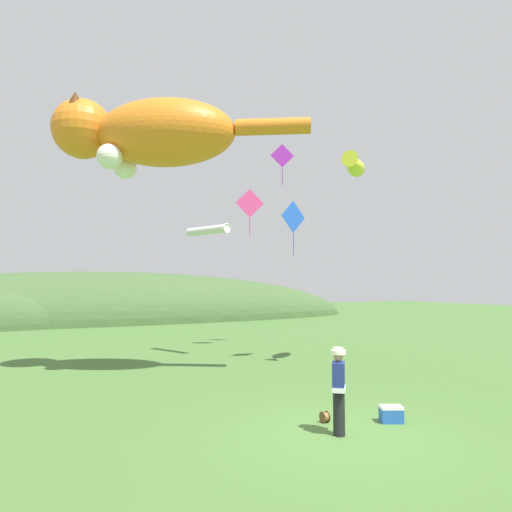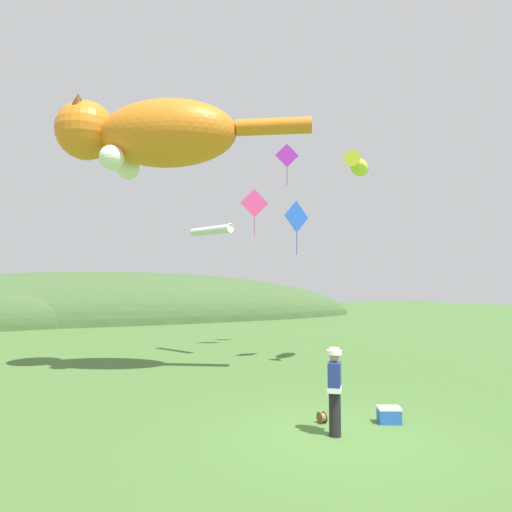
{
  "view_description": "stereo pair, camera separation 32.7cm",
  "coord_description": "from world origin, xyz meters",
  "px_view_note": "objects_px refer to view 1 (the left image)",
  "views": [
    {
      "loc": [
        -5.81,
        -7.75,
        3.05
      ],
      "look_at": [
        0.0,
        4.0,
        3.9
      ],
      "focal_mm": 32.0,
      "sensor_mm": 36.0,
      "label": 1
    },
    {
      "loc": [
        -5.51,
        -7.89,
        3.05
      ],
      "look_at": [
        0.0,
        4.0,
        3.9
      ],
      "focal_mm": 32.0,
      "sensor_mm": 36.0,
      "label": 2
    }
  ],
  "objects_px": {
    "kite_diamond_pink": "(250,203)",
    "kite_fish_windsock": "(355,166)",
    "kite_diamond_blue": "(293,217)",
    "kite_spool": "(325,417)",
    "festival_attendant": "(339,388)",
    "kite_tube_streamer": "(208,230)",
    "kite_giant_cat": "(148,134)",
    "kite_diamond_violet": "(282,156)",
    "picnic_cooler": "(391,414)"
  },
  "relations": [
    {
      "from": "kite_diamond_violet",
      "to": "kite_spool",
      "type": "bearing_deg",
      "value": -115.26
    },
    {
      "from": "kite_spool",
      "to": "kite_giant_cat",
      "type": "height_order",
      "value": "kite_giant_cat"
    },
    {
      "from": "festival_attendant",
      "to": "kite_diamond_pink",
      "type": "relative_size",
      "value": 0.77
    },
    {
      "from": "festival_attendant",
      "to": "kite_tube_streamer",
      "type": "xyz_separation_m",
      "value": [
        1.1,
        10.76,
        4.48
      ]
    },
    {
      "from": "kite_fish_windsock",
      "to": "kite_tube_streamer",
      "type": "height_order",
      "value": "kite_fish_windsock"
    },
    {
      "from": "kite_spool",
      "to": "kite_diamond_violet",
      "type": "relative_size",
      "value": 0.12
    },
    {
      "from": "kite_fish_windsock",
      "to": "kite_diamond_blue",
      "type": "xyz_separation_m",
      "value": [
        -1.59,
        1.95,
        -1.82
      ]
    },
    {
      "from": "kite_diamond_blue",
      "to": "kite_fish_windsock",
      "type": "bearing_deg",
      "value": -50.71
    },
    {
      "from": "picnic_cooler",
      "to": "kite_diamond_pink",
      "type": "distance_m",
      "value": 13.89
    },
    {
      "from": "kite_diamond_blue",
      "to": "kite_giant_cat",
      "type": "bearing_deg",
      "value": -175.01
    },
    {
      "from": "festival_attendant",
      "to": "kite_tube_streamer",
      "type": "distance_m",
      "value": 11.71
    },
    {
      "from": "kite_diamond_pink",
      "to": "kite_diamond_blue",
      "type": "xyz_separation_m",
      "value": [
        -0.03,
        -4.14,
        -1.23
      ]
    },
    {
      "from": "kite_giant_cat",
      "to": "kite_diamond_pink",
      "type": "bearing_deg",
      "value": 37.55
    },
    {
      "from": "festival_attendant",
      "to": "kite_spool",
      "type": "xyz_separation_m",
      "value": [
        0.24,
        0.86,
        -0.83
      ]
    },
    {
      "from": "festival_attendant",
      "to": "kite_diamond_blue",
      "type": "xyz_separation_m",
      "value": [
        3.73,
        7.97,
        4.85
      ]
    },
    {
      "from": "festival_attendant",
      "to": "kite_fish_windsock",
      "type": "xyz_separation_m",
      "value": [
        5.32,
        6.02,
        6.67
      ]
    },
    {
      "from": "kite_spool",
      "to": "kite_diamond_pink",
      "type": "xyz_separation_m",
      "value": [
        3.51,
        11.25,
        6.92
      ]
    },
    {
      "from": "kite_spool",
      "to": "kite_diamond_violet",
      "type": "distance_m",
      "value": 15.31
    },
    {
      "from": "festival_attendant",
      "to": "picnic_cooler",
      "type": "relative_size",
      "value": 3.05
    },
    {
      "from": "kite_spool",
      "to": "kite_diamond_pink",
      "type": "relative_size",
      "value": 0.11
    },
    {
      "from": "picnic_cooler",
      "to": "kite_tube_streamer",
      "type": "xyz_separation_m",
      "value": [
        -0.49,
        10.55,
        5.25
      ]
    },
    {
      "from": "festival_attendant",
      "to": "kite_diamond_violet",
      "type": "xyz_separation_m",
      "value": [
        5.4,
        11.79,
        8.57
      ]
    },
    {
      "from": "kite_diamond_pink",
      "to": "kite_fish_windsock",
      "type": "bearing_deg",
      "value": -75.57
    },
    {
      "from": "picnic_cooler",
      "to": "kite_diamond_pink",
      "type": "relative_size",
      "value": 0.25
    },
    {
      "from": "kite_fish_windsock",
      "to": "kite_diamond_pink",
      "type": "distance_m",
      "value": 6.31
    },
    {
      "from": "kite_diamond_blue",
      "to": "festival_attendant",
      "type": "bearing_deg",
      "value": -115.08
    },
    {
      "from": "kite_spool",
      "to": "kite_tube_streamer",
      "type": "height_order",
      "value": "kite_tube_streamer"
    },
    {
      "from": "kite_giant_cat",
      "to": "kite_tube_streamer",
      "type": "distance_m",
      "value": 5.49
    },
    {
      "from": "kite_diamond_violet",
      "to": "kite_diamond_pink",
      "type": "xyz_separation_m",
      "value": [
        -1.65,
        0.31,
        -2.48
      ]
    },
    {
      "from": "kite_spool",
      "to": "kite_diamond_pink",
      "type": "height_order",
      "value": "kite_diamond_pink"
    },
    {
      "from": "kite_fish_windsock",
      "to": "kite_diamond_pink",
      "type": "xyz_separation_m",
      "value": [
        -1.56,
        6.08,
        -0.58
      ]
    },
    {
      "from": "festival_attendant",
      "to": "kite_diamond_pink",
      "type": "xyz_separation_m",
      "value": [
        3.76,
        12.11,
        6.09
      ]
    },
    {
      "from": "kite_spool",
      "to": "festival_attendant",
      "type": "bearing_deg",
      "value": -105.85
    },
    {
      "from": "kite_giant_cat",
      "to": "kite_fish_windsock",
      "type": "relative_size",
      "value": 3.74
    },
    {
      "from": "picnic_cooler",
      "to": "kite_diamond_pink",
      "type": "bearing_deg",
      "value": 79.66
    },
    {
      "from": "kite_spool",
      "to": "kite_diamond_blue",
      "type": "xyz_separation_m",
      "value": [
        3.49,
        7.11,
        5.68
      ]
    },
    {
      "from": "kite_diamond_pink",
      "to": "kite_diamond_violet",
      "type": "bearing_deg",
      "value": -10.82
    },
    {
      "from": "kite_giant_cat",
      "to": "kite_diamond_pink",
      "type": "height_order",
      "value": "kite_giant_cat"
    },
    {
      "from": "kite_diamond_pink",
      "to": "kite_diamond_blue",
      "type": "height_order",
      "value": "kite_diamond_pink"
    },
    {
      "from": "kite_diamond_blue",
      "to": "kite_spool",
      "type": "bearing_deg",
      "value": -116.11
    },
    {
      "from": "kite_spool",
      "to": "kite_diamond_violet",
      "type": "height_order",
      "value": "kite_diamond_violet"
    },
    {
      "from": "kite_giant_cat",
      "to": "kite_tube_streamer",
      "type": "relative_size",
      "value": 3.33
    },
    {
      "from": "picnic_cooler",
      "to": "kite_fish_windsock",
      "type": "relative_size",
      "value": 0.28
    },
    {
      "from": "kite_spool",
      "to": "picnic_cooler",
      "type": "xyz_separation_m",
      "value": [
        1.34,
        -0.64,
        0.06
      ]
    },
    {
      "from": "kite_fish_windsock",
      "to": "kite_diamond_violet",
      "type": "xyz_separation_m",
      "value": [
        0.08,
        5.77,
        1.9
      ]
    },
    {
      "from": "festival_attendant",
      "to": "picnic_cooler",
      "type": "height_order",
      "value": "festival_attendant"
    },
    {
      "from": "kite_spool",
      "to": "kite_fish_windsock",
      "type": "relative_size",
      "value": 0.12
    },
    {
      "from": "festival_attendant",
      "to": "kite_diamond_blue",
      "type": "bearing_deg",
      "value": 64.92
    },
    {
      "from": "festival_attendant",
      "to": "kite_tube_streamer",
      "type": "height_order",
      "value": "kite_tube_streamer"
    },
    {
      "from": "kite_diamond_violet",
      "to": "kite_fish_windsock",
      "type": "bearing_deg",
      "value": -90.81
    }
  ]
}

